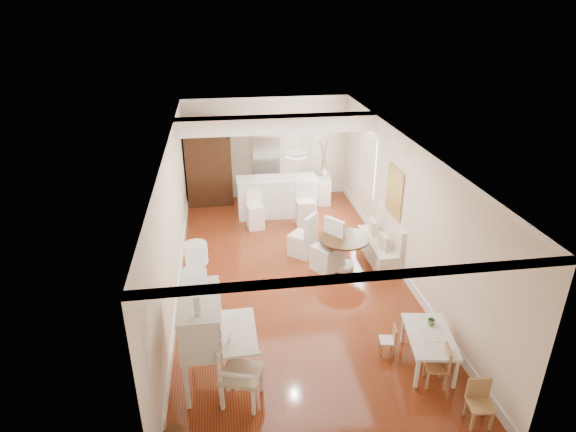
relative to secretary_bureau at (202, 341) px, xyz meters
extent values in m
plane|color=brown|center=(1.70, 2.66, -0.72)|extent=(9.00, 9.00, 0.00)
cube|color=white|center=(1.70, 2.66, 2.08)|extent=(4.50, 9.00, 0.04)
cube|color=silver|center=(1.70, 7.16, 0.68)|extent=(4.50, 0.04, 2.80)
cube|color=silver|center=(1.70, -1.84, 0.68)|extent=(4.50, 0.04, 2.80)
cube|color=silver|center=(-0.55, 2.66, 0.68)|extent=(0.04, 9.00, 2.80)
cube|color=silver|center=(3.95, 2.66, 0.68)|extent=(0.04, 9.00, 2.80)
cube|color=white|center=(1.70, 4.86, 1.90)|extent=(4.50, 0.45, 0.36)
cube|color=tan|center=(3.92, 3.16, 0.83)|extent=(0.04, 0.84, 1.04)
cube|color=white|center=(3.93, 5.06, 0.83)|extent=(0.04, 1.10, 1.40)
cylinder|color=#381E11|center=(0.50, 7.14, 1.13)|extent=(0.30, 0.03, 0.30)
cylinder|color=white|center=(1.70, 2.16, 2.03)|extent=(0.36, 0.36, 0.08)
cube|color=white|center=(0.00, 0.00, 0.00)|extent=(1.13, 1.15, 1.44)
cube|color=white|center=(0.52, -0.47, -0.23)|extent=(0.72, 0.72, 0.99)
cube|color=white|center=(3.39, -0.15, -0.45)|extent=(0.84, 1.20, 0.55)
cube|color=#B18150|center=(3.33, -0.56, -0.39)|extent=(0.39, 0.39, 0.67)
cube|color=#A17F49|center=(2.86, 0.18, -0.47)|extent=(0.28, 0.28, 0.50)
cube|color=#AB804E|center=(3.60, -1.33, -0.40)|extent=(0.35, 0.35, 0.65)
cube|color=silver|center=(3.69, 3.16, -0.23)|extent=(0.52, 1.60, 0.98)
cylinder|color=#432A15|center=(2.82, 2.88, -0.37)|extent=(1.22, 1.22, 0.71)
cube|color=silver|center=(2.48, 2.90, -0.19)|extent=(0.72, 0.72, 1.06)
cube|color=silver|center=(2.08, 3.56, -0.22)|extent=(0.68, 0.68, 1.00)
cube|color=white|center=(1.80, 5.76, -0.21)|extent=(2.05, 0.65, 1.03)
cube|color=white|center=(1.18, 5.06, -0.25)|extent=(0.43, 0.43, 0.95)
cube|color=silver|center=(2.41, 5.07, -0.21)|extent=(0.42, 0.42, 1.03)
cube|color=#381E11|center=(0.10, 6.84, 0.43)|extent=(1.20, 0.60, 2.30)
imported|color=silver|center=(2.00, 6.81, 0.18)|extent=(0.75, 0.65, 1.80)
cube|color=beige|center=(3.18, 6.50, -0.34)|extent=(0.44, 0.83, 0.76)
imported|color=#548A51|center=(3.50, 0.09, -0.12)|extent=(0.13, 0.13, 0.09)
imported|color=silver|center=(3.19, 6.50, 0.15)|extent=(0.27, 0.27, 0.22)
camera|label=1|loc=(0.41, -5.63, 4.47)|focal=30.00mm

